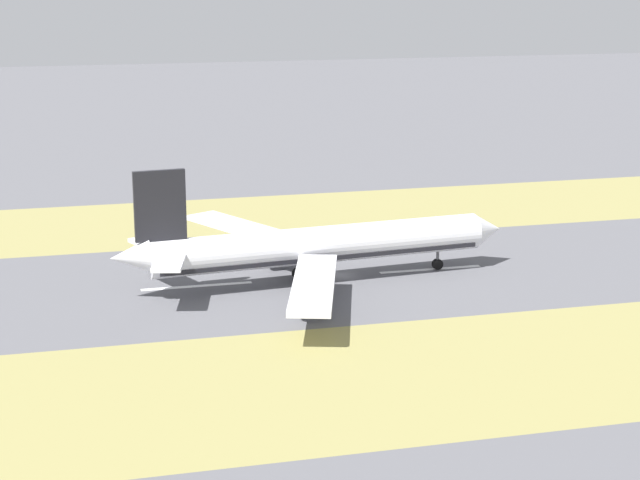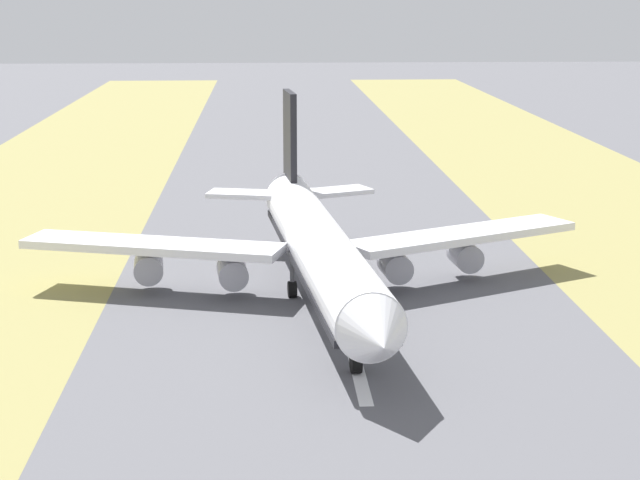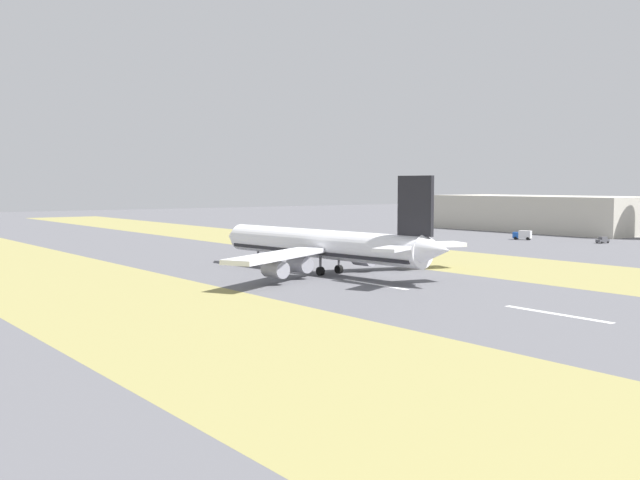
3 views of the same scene
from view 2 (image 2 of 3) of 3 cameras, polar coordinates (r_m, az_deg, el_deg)
ground_plane at (r=109.88m, az=1.28°, el=-4.05°), size 800.00×800.00×0.00m
centreline_dash_near at (r=172.26m, az=-0.32°, el=2.26°), size 1.20×18.00×0.01m
centreline_dash_mid at (r=133.24m, az=0.50°, el=-0.97°), size 1.20×18.00×0.01m
centreline_dash_far at (r=95.05m, az=2.00°, el=-6.84°), size 1.20×18.00×0.01m
airplane_main_jet at (r=114.13m, az=-0.14°, el=-0.26°), size 63.85×67.22×20.20m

